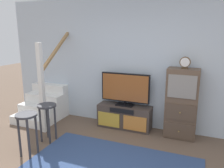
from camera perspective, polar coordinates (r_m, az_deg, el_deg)
back_wall at (r=4.63m, az=7.98°, el=5.17°), size 6.40×0.12×2.70m
media_console at (r=4.74m, az=3.19°, el=-8.37°), size 1.13×0.38×0.49m
television at (r=4.58m, az=3.39°, el=-1.18°), size 1.03×0.22×0.68m
side_cabinet at (r=4.40m, az=17.40°, el=-4.86°), size 0.58×0.38×1.34m
desk_clock at (r=4.22m, az=18.25°, el=5.20°), size 0.19×0.08×0.22m
staircase at (r=5.60m, az=-15.88°, el=-4.10°), size 1.00×1.36×2.20m
bar_stool_near at (r=3.87m, az=-20.98°, el=-9.78°), size 0.34×0.34×0.72m
bar_stool_far at (r=4.27m, az=-16.28°, el=-7.40°), size 0.34×0.34×0.71m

